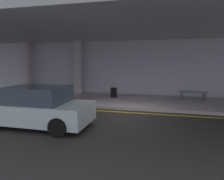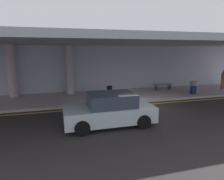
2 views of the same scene
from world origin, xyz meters
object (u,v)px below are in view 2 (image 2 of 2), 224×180
(car_silver, at_px, (110,110))
(suitcase_upright_secondary, at_px, (109,90))
(bench_metal, at_px, (163,86))
(support_column_far_left, at_px, (12,71))
(support_column_left_mid, at_px, (70,70))
(traveler_with_luggage, at_px, (224,78))
(suitcase_upright_primary, at_px, (193,90))
(trash_bin_steel, at_px, (193,87))

(car_silver, bearing_deg, suitcase_upright_secondary, -102.52)
(car_silver, xyz_separation_m, suitcase_upright_secondary, (1.55, 5.85, -0.25))
(bench_metal, bearing_deg, support_column_far_left, 176.69)
(support_column_left_mid, distance_m, suitcase_upright_secondary, 3.36)
(support_column_left_mid, xyz_separation_m, traveler_with_luggage, (12.68, -1.75, -0.86))
(suitcase_upright_primary, distance_m, bench_metal, 2.51)
(support_column_left_mid, relative_size, traveler_with_luggage, 2.17)
(support_column_far_left, bearing_deg, support_column_left_mid, 0.00)
(suitcase_upright_primary, height_order, bench_metal, suitcase_upright_primary)
(suitcase_upright_secondary, relative_size, trash_bin_steel, 1.06)
(suitcase_upright_primary, bearing_deg, car_silver, -175.78)
(suitcase_upright_secondary, bearing_deg, traveler_with_luggage, 14.52)
(trash_bin_steel, bearing_deg, support_column_far_left, 171.56)
(support_column_left_mid, relative_size, suitcase_upright_secondary, 4.06)
(support_column_left_mid, bearing_deg, support_column_far_left, 180.00)
(support_column_far_left, bearing_deg, bench_metal, -3.31)
(bench_metal, bearing_deg, trash_bin_steel, -34.54)
(suitcase_upright_primary, bearing_deg, support_column_far_left, 144.35)
(support_column_far_left, xyz_separation_m, suitcase_upright_primary, (12.94, -2.78, -1.51))
(suitcase_upright_secondary, bearing_deg, suitcase_upright_primary, 2.49)
(support_column_far_left, xyz_separation_m, suitcase_upright_secondary, (6.84, -0.96, -1.51))
(trash_bin_steel, bearing_deg, suitcase_upright_secondary, 171.06)
(support_column_far_left, xyz_separation_m, support_column_left_mid, (4.00, 0.00, 0.00))
(traveler_with_luggage, relative_size, suitcase_upright_secondary, 1.87)
(trash_bin_steel, bearing_deg, support_column_left_mid, 168.09)
(suitcase_upright_secondary, distance_m, trash_bin_steel, 6.76)
(support_column_far_left, height_order, support_column_left_mid, same)
(suitcase_upright_primary, xyz_separation_m, trash_bin_steel, (0.58, 0.77, 0.11))
(support_column_far_left, xyz_separation_m, traveler_with_luggage, (16.68, -1.75, -0.86))
(suitcase_upright_primary, height_order, suitcase_upright_secondary, same)
(suitcase_upright_secondary, bearing_deg, car_silver, -85.75)
(car_silver, xyz_separation_m, suitcase_upright_primary, (7.65, 4.02, -0.25))
(car_silver, relative_size, trash_bin_steel, 4.82)
(support_column_far_left, distance_m, support_column_left_mid, 4.00)
(support_column_far_left, bearing_deg, suitcase_upright_primary, -12.13)
(car_silver, bearing_deg, traveler_with_luggage, -153.72)
(car_silver, height_order, trash_bin_steel, car_silver)
(traveler_with_luggage, height_order, suitcase_upright_primary, traveler_with_luggage)
(bench_metal, bearing_deg, suitcase_upright_primary, -57.08)
(support_column_left_mid, xyz_separation_m, car_silver, (1.28, -6.80, -1.26))
(support_column_left_mid, relative_size, bench_metal, 2.28)
(car_silver, relative_size, suitcase_upright_secondary, 4.56)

